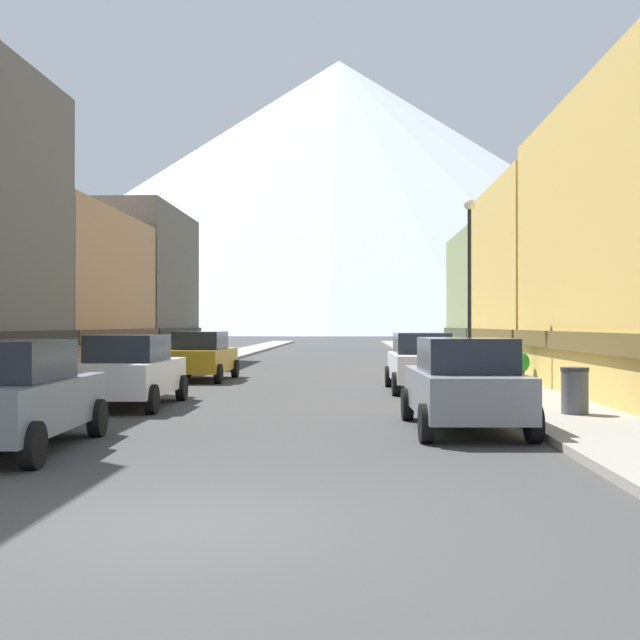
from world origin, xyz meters
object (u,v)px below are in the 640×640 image
car_left_2 (202,356)px  potted_plant_2 (518,364)px  car_left_1 (130,371)px  car_left_0 (10,395)px  pedestrian_0 (470,354)px  trash_bin_right (575,390)px  car_right_0 (464,384)px  car_right_1 (422,362)px  streetlamp_right (469,262)px

car_left_2 → potted_plant_2: (10.80, -2.92, -0.15)m
car_left_1 → potted_plant_2: bearing=31.1°
car_left_0 → pedestrian_0: bearing=62.1°
car_left_1 → trash_bin_right: (10.15, -2.46, -0.26)m
car_right_0 → pedestrian_0: (2.45, 16.14, -0.02)m
car_left_1 → car_right_1: (7.60, 5.10, 0.00)m
trash_bin_right → potted_plant_2: bearing=85.9°
car_right_1 → trash_bin_right: (2.55, -7.57, -0.26)m
car_left_0 → car_left_2: (-0.00, 16.38, 0.00)m
car_left_2 → potted_plant_2: 11.19m
trash_bin_right → potted_plant_2: size_ratio=0.95×
trash_bin_right → pedestrian_0: size_ratio=0.62×
car_left_0 → car_right_1: size_ratio=1.01×
car_left_0 → trash_bin_right: car_left_0 is taller
car_right_0 → trash_bin_right: 3.06m
car_left_2 → car_right_1: (7.60, -4.32, 0.00)m
car_left_1 → car_right_0: size_ratio=0.99×
car_left_2 → pedestrian_0: 10.37m
pedestrian_0 → potted_plant_2: bearing=-82.2°
pedestrian_0 → car_left_1: bearing=-130.0°
car_left_2 → car_right_0: same height
pedestrian_0 → car_left_0: bearing=-117.9°
potted_plant_2 → trash_bin_right: bearing=-94.1°
car_right_0 → car_left_0: bearing=-159.7°
car_left_0 → streetlamp_right: bearing=54.4°
car_left_2 → car_right_0: size_ratio=1.00×
car_left_0 → car_right_1: 14.25m
car_left_2 → pedestrian_0: (10.05, 2.56, -0.02)m
car_left_2 → pedestrian_0: size_ratio=2.81×
car_left_1 → potted_plant_2: (10.80, 6.50, -0.15)m
car_right_0 → car_right_1: same height
trash_bin_right → car_left_0: bearing=-156.1°
car_right_1 → pedestrian_0: bearing=70.4°
trash_bin_right → car_right_1: bearing=108.6°
car_left_0 → pedestrian_0: size_ratio=2.82×
pedestrian_0 → car_right_1: bearing=-109.6°
trash_bin_right → car_left_2: bearing=130.5°
car_right_1 → streetlamp_right: bearing=25.5°
car_left_2 → car_right_1: bearing=-29.6°
potted_plant_2 → car_left_2: bearing=164.9°
car_left_0 → trash_bin_right: size_ratio=4.56×
car_left_0 → streetlamp_right: (9.15, 12.80, 3.09)m
car_left_1 → potted_plant_2: 12.61m
trash_bin_right → streetlamp_right: streetlamp_right is taller
car_right_0 → streetlamp_right: 10.57m
car_left_2 → car_right_0: 15.56m
pedestrian_0 → trash_bin_right: bearing=-89.6°
car_left_0 → car_right_1: (7.60, 12.06, 0.00)m
car_left_0 → car_right_0: 8.10m
car_left_2 → potted_plant_2: car_left_2 is taller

